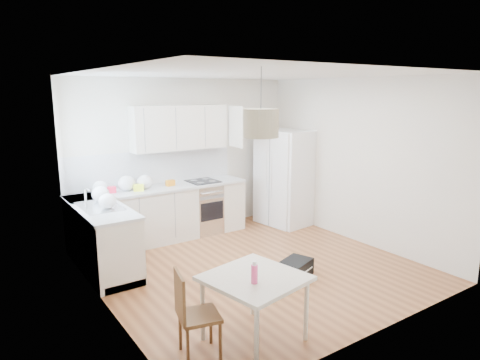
# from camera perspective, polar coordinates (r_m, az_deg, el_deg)

# --- Properties ---
(floor) EXTENTS (4.20, 4.20, 0.00)m
(floor) POSITION_cam_1_polar(r_m,az_deg,el_deg) (6.28, 1.84, -11.50)
(floor) COLOR brown
(floor) RESTS_ON ground
(ceiling) EXTENTS (4.20, 4.20, 0.00)m
(ceiling) POSITION_cam_1_polar(r_m,az_deg,el_deg) (5.77, 2.02, 13.96)
(ceiling) COLOR white
(ceiling) RESTS_ON wall_back
(wall_back) EXTENTS (4.20, 0.00, 4.20)m
(wall_back) POSITION_cam_1_polar(r_m,az_deg,el_deg) (7.65, -7.43, 3.16)
(wall_back) COLOR silver
(wall_back) RESTS_ON floor
(wall_left) EXTENTS (0.00, 4.20, 4.20)m
(wall_left) POSITION_cam_1_polar(r_m,az_deg,el_deg) (4.96, -18.06, -1.95)
(wall_left) COLOR silver
(wall_left) RESTS_ON floor
(wall_right) EXTENTS (0.00, 4.20, 4.20)m
(wall_right) POSITION_cam_1_polar(r_m,az_deg,el_deg) (7.30, 15.36, 2.44)
(wall_right) COLOR silver
(wall_right) RESTS_ON floor
(window_glassblock) EXTENTS (0.02, 1.00, 1.00)m
(window_glassblock) POSITION_cam_1_polar(r_m,az_deg,el_deg) (5.99, -21.34, 3.98)
(window_glassblock) COLOR #BFE0F9
(window_glassblock) RESTS_ON wall_left
(cabinets_back) EXTENTS (3.00, 0.60, 0.88)m
(cabinets_back) POSITION_cam_1_polar(r_m,az_deg,el_deg) (7.32, -10.36, -4.61)
(cabinets_back) COLOR silver
(cabinets_back) RESTS_ON floor
(cabinets_left) EXTENTS (0.60, 1.80, 0.88)m
(cabinets_left) POSITION_cam_1_polar(r_m,az_deg,el_deg) (6.40, -18.05, -7.41)
(cabinets_left) COLOR silver
(cabinets_left) RESTS_ON floor
(counter_back) EXTENTS (3.02, 0.64, 0.04)m
(counter_back) POSITION_cam_1_polar(r_m,az_deg,el_deg) (7.21, -10.50, -1.09)
(counter_back) COLOR #B3B5B8
(counter_back) RESTS_ON cabinets_back
(counter_left) EXTENTS (0.64, 1.82, 0.04)m
(counter_left) POSITION_cam_1_polar(r_m,az_deg,el_deg) (6.27, -18.31, -3.43)
(counter_left) COLOR #B3B5B8
(counter_left) RESTS_ON cabinets_left
(backsplash_back) EXTENTS (3.00, 0.01, 0.58)m
(backsplash_back) POSITION_cam_1_polar(r_m,az_deg,el_deg) (7.42, -11.51, 1.66)
(backsplash_back) COLOR white
(backsplash_back) RESTS_ON wall_back
(backsplash_left) EXTENTS (0.01, 1.80, 0.58)m
(backsplash_left) POSITION_cam_1_polar(r_m,az_deg,el_deg) (6.13, -21.13, -0.98)
(backsplash_left) COLOR white
(backsplash_left) RESTS_ON wall_left
(upper_cabinets) EXTENTS (1.70, 0.32, 0.75)m
(upper_cabinets) POSITION_cam_1_polar(r_m,az_deg,el_deg) (7.38, -8.01, 6.94)
(upper_cabinets) COLOR silver
(upper_cabinets) RESTS_ON wall_back
(range_oven) EXTENTS (0.50, 0.61, 0.88)m
(range_oven) POSITION_cam_1_polar(r_m,az_deg,el_deg) (7.67, -4.89, -3.72)
(range_oven) COLOR silver
(range_oven) RESTS_ON floor
(sink) EXTENTS (0.50, 0.80, 0.16)m
(sink) POSITION_cam_1_polar(r_m,az_deg,el_deg) (6.22, -18.19, -3.40)
(sink) COLOR silver
(sink) RESTS_ON counter_left
(refrigerator) EXTENTS (0.96, 0.99, 1.78)m
(refrigerator) POSITION_cam_1_polar(r_m,az_deg,el_deg) (8.07, 6.14, 0.32)
(refrigerator) COLOR white
(refrigerator) RESTS_ON floor
(dining_table) EXTENTS (1.02, 1.02, 0.69)m
(dining_table) POSITION_cam_1_polar(r_m,az_deg,el_deg) (4.34, 1.98, -13.59)
(dining_table) COLOR beige
(dining_table) RESTS_ON floor
(dining_chair) EXTENTS (0.44, 0.44, 0.86)m
(dining_chair) POSITION_cam_1_polar(r_m,az_deg,el_deg) (4.21, -5.44, -17.32)
(dining_chair) COLOR #513318
(dining_chair) RESTS_ON floor
(drink_bottle) EXTENTS (0.07, 0.07, 0.22)m
(drink_bottle) POSITION_cam_1_polar(r_m,az_deg,el_deg) (4.13, 1.93, -12.20)
(drink_bottle) COLOR #E9407C
(drink_bottle) RESTS_ON dining_table
(gym_bag) EXTENTS (0.58, 0.47, 0.23)m
(gym_bag) POSITION_cam_1_polar(r_m,az_deg,el_deg) (5.97, 7.35, -11.66)
(gym_bag) COLOR black
(gym_bag) RESTS_ON floor
(pendant_lamp) EXTENTS (0.35, 0.35, 0.27)m
(pendant_lamp) POSITION_cam_1_polar(r_m,az_deg,el_deg) (4.06, 2.78, 7.57)
(pendant_lamp) COLOR beige
(pendant_lamp) RESTS_ON ceiling
(grocery_bag_a) EXTENTS (0.23, 0.20, 0.21)m
(grocery_bag_a) POSITION_cam_1_polar(r_m,az_deg,el_deg) (6.93, -18.17, -0.96)
(grocery_bag_a) COLOR white
(grocery_bag_a) RESTS_ON counter_back
(grocery_bag_b) EXTENTS (0.27, 0.23, 0.25)m
(grocery_bag_b) POSITION_cam_1_polar(r_m,az_deg,el_deg) (7.03, -14.89, -0.42)
(grocery_bag_b) COLOR white
(grocery_bag_b) RESTS_ON counter_back
(grocery_bag_c) EXTENTS (0.26, 0.22, 0.23)m
(grocery_bag_c) POSITION_cam_1_polar(r_m,az_deg,el_deg) (7.10, -12.56, -0.25)
(grocery_bag_c) COLOR white
(grocery_bag_c) RESTS_ON counter_back
(grocery_bag_d) EXTENTS (0.25, 0.21, 0.22)m
(grocery_bag_d) POSITION_cam_1_polar(r_m,az_deg,el_deg) (6.46, -18.10, -1.77)
(grocery_bag_d) COLOR white
(grocery_bag_d) RESTS_ON counter_back
(grocery_bag_e) EXTENTS (0.23, 0.20, 0.21)m
(grocery_bag_e) POSITION_cam_1_polar(r_m,az_deg,el_deg) (6.03, -17.25, -2.71)
(grocery_bag_e) COLOR white
(grocery_bag_e) RESTS_ON counter_left
(snack_orange) EXTENTS (0.16, 0.12, 0.10)m
(snack_orange) POSITION_cam_1_polar(r_m,az_deg,el_deg) (7.27, -9.27, -0.39)
(snack_orange) COLOR orange
(snack_orange) RESTS_ON counter_back
(snack_yellow) EXTENTS (0.19, 0.15, 0.11)m
(snack_yellow) POSITION_cam_1_polar(r_m,az_deg,el_deg) (6.99, -13.36, -0.99)
(snack_yellow) COLOR yellow
(snack_yellow) RESTS_ON counter_back
(snack_red) EXTENTS (0.15, 0.09, 0.10)m
(snack_red) POSITION_cam_1_polar(r_m,az_deg,el_deg) (6.96, -16.87, -1.27)
(snack_red) COLOR red
(snack_red) RESTS_ON counter_back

